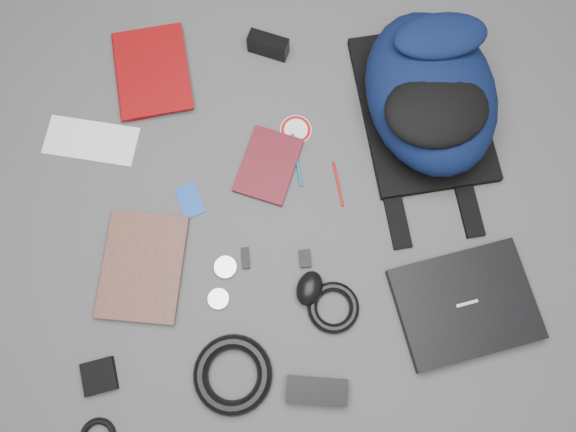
{
  "coord_description": "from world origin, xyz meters",
  "views": [
    {
      "loc": [
        -0.02,
        -0.37,
        1.42
      ],
      "look_at": [
        0.0,
        0.0,
        0.02
      ],
      "focal_mm": 35.0,
      "sensor_mm": 36.0,
      "label": 1
    }
  ],
  "objects_px": {
    "laptop": "(465,304)",
    "comic_book": "(103,263)",
    "textbook_red": "(116,78)",
    "compact_camera": "(268,45)",
    "power_brick": "(317,391)",
    "pouch": "(99,376)",
    "backpack": "(431,92)",
    "mouse": "(310,288)",
    "dvd_case": "(268,165)"
  },
  "relations": [
    {
      "from": "laptop",
      "to": "pouch",
      "type": "bearing_deg",
      "value": 176.41
    },
    {
      "from": "backpack",
      "to": "laptop",
      "type": "xyz_separation_m",
      "value": [
        0.05,
        -0.53,
        -0.09
      ]
    },
    {
      "from": "mouse",
      "to": "power_brick",
      "type": "relative_size",
      "value": 0.62
    },
    {
      "from": "mouse",
      "to": "pouch",
      "type": "bearing_deg",
      "value": -139.18
    },
    {
      "from": "comic_book",
      "to": "mouse",
      "type": "bearing_deg",
      "value": -2.1
    },
    {
      "from": "mouse",
      "to": "pouch",
      "type": "relative_size",
      "value": 1.14
    },
    {
      "from": "mouse",
      "to": "power_brick",
      "type": "xyz_separation_m",
      "value": [
        0.01,
        -0.24,
        -0.01
      ]
    },
    {
      "from": "textbook_red",
      "to": "dvd_case",
      "type": "distance_m",
      "value": 0.49
    },
    {
      "from": "comic_book",
      "to": "power_brick",
      "type": "xyz_separation_m",
      "value": [
        0.52,
        -0.33,
        0.01
      ]
    },
    {
      "from": "power_brick",
      "to": "textbook_red",
      "type": "bearing_deg",
      "value": 127.45
    },
    {
      "from": "laptop",
      "to": "compact_camera",
      "type": "bearing_deg",
      "value": 110.2
    },
    {
      "from": "compact_camera",
      "to": "pouch",
      "type": "xyz_separation_m",
      "value": [
        -0.44,
        -0.87,
        -0.02
      ]
    },
    {
      "from": "backpack",
      "to": "pouch",
      "type": "height_order",
      "value": "backpack"
    },
    {
      "from": "backpack",
      "to": "pouch",
      "type": "bearing_deg",
      "value": -148.58
    },
    {
      "from": "backpack",
      "to": "dvd_case",
      "type": "relative_size",
      "value": 2.64
    },
    {
      "from": "comic_book",
      "to": "textbook_red",
      "type": "bearing_deg",
      "value": 95.86
    },
    {
      "from": "comic_book",
      "to": "pouch",
      "type": "distance_m",
      "value": 0.28
    },
    {
      "from": "comic_book",
      "to": "pouch",
      "type": "relative_size",
      "value": 3.52
    },
    {
      "from": "textbook_red",
      "to": "compact_camera",
      "type": "distance_m",
      "value": 0.43
    },
    {
      "from": "mouse",
      "to": "backpack",
      "type": "bearing_deg",
      "value": 75.94
    },
    {
      "from": "compact_camera",
      "to": "power_brick",
      "type": "height_order",
      "value": "compact_camera"
    },
    {
      "from": "compact_camera",
      "to": "power_brick",
      "type": "xyz_separation_m",
      "value": [
        0.09,
        -0.92,
        -0.01
      ]
    },
    {
      "from": "laptop",
      "to": "compact_camera",
      "type": "height_order",
      "value": "compact_camera"
    },
    {
      "from": "laptop",
      "to": "comic_book",
      "type": "bearing_deg",
      "value": 158.94
    },
    {
      "from": "mouse",
      "to": "pouch",
      "type": "distance_m",
      "value": 0.55
    },
    {
      "from": "pouch",
      "to": "comic_book",
      "type": "bearing_deg",
      "value": 90.43
    },
    {
      "from": "textbook_red",
      "to": "comic_book",
      "type": "height_order",
      "value": "textbook_red"
    },
    {
      "from": "laptop",
      "to": "dvd_case",
      "type": "relative_size",
      "value": 1.7
    },
    {
      "from": "backpack",
      "to": "mouse",
      "type": "distance_m",
      "value": 0.59
    },
    {
      "from": "backpack",
      "to": "mouse",
      "type": "height_order",
      "value": "backpack"
    },
    {
      "from": "laptop",
      "to": "mouse",
      "type": "bearing_deg",
      "value": 159.84
    },
    {
      "from": "comic_book",
      "to": "mouse",
      "type": "distance_m",
      "value": 0.53
    },
    {
      "from": "textbook_red",
      "to": "dvd_case",
      "type": "height_order",
      "value": "textbook_red"
    },
    {
      "from": "textbook_red",
      "to": "compact_camera",
      "type": "height_order",
      "value": "compact_camera"
    },
    {
      "from": "mouse",
      "to": "power_brick",
      "type": "distance_m",
      "value": 0.24
    },
    {
      "from": "backpack",
      "to": "compact_camera",
      "type": "xyz_separation_m",
      "value": [
        -0.41,
        0.2,
        -0.08
      ]
    },
    {
      "from": "backpack",
      "to": "textbook_red",
      "type": "bearing_deg",
      "value": 164.66
    },
    {
      "from": "dvd_case",
      "to": "pouch",
      "type": "relative_size",
      "value": 2.46
    },
    {
      "from": "backpack",
      "to": "mouse",
      "type": "relative_size",
      "value": 5.71
    },
    {
      "from": "backpack",
      "to": "comic_book",
      "type": "relative_size",
      "value": 1.84
    },
    {
      "from": "power_brick",
      "to": "mouse",
      "type": "bearing_deg",
      "value": 97.66
    },
    {
      "from": "comic_book",
      "to": "power_brick",
      "type": "relative_size",
      "value": 1.91
    },
    {
      "from": "backpack",
      "to": "dvd_case",
      "type": "height_order",
      "value": "backpack"
    },
    {
      "from": "compact_camera",
      "to": "pouch",
      "type": "bearing_deg",
      "value": -95.53
    },
    {
      "from": "mouse",
      "to": "textbook_red",
      "type": "bearing_deg",
      "value": 150.52
    },
    {
      "from": "mouse",
      "to": "power_brick",
      "type": "bearing_deg",
      "value": -68.11
    },
    {
      "from": "backpack",
      "to": "power_brick",
      "type": "height_order",
      "value": "backpack"
    },
    {
      "from": "backpack",
      "to": "power_brick",
      "type": "xyz_separation_m",
      "value": [
        -0.33,
        -0.72,
        -0.09
      ]
    },
    {
      "from": "laptop",
      "to": "mouse",
      "type": "height_order",
      "value": "mouse"
    },
    {
      "from": "power_brick",
      "to": "pouch",
      "type": "height_order",
      "value": "power_brick"
    }
  ]
}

